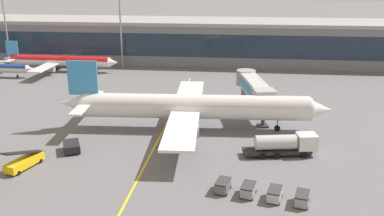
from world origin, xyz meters
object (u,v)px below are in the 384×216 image
(baggage_cart_3, at_px, (302,198))
(baggage_cart_2, at_px, (275,194))
(baggage_cart_0, at_px, (223,186))
(pushback_tug, at_px, (72,146))
(baggage_cart_1, at_px, (248,190))
(main_airliner, at_px, (193,107))
(fuel_tanker, at_px, (285,144))
(belt_loader, at_px, (24,161))
(commuter_jet_far, at_px, (59,61))

(baggage_cart_3, bearing_deg, baggage_cart_2, 167.18)
(baggage_cart_3, bearing_deg, baggage_cart_0, 167.18)
(pushback_tug, relative_size, baggage_cart_1, 1.51)
(main_airliner, xyz_separation_m, pushback_tug, (-17.33, -11.56, -3.29))
(main_airliner, bearing_deg, baggage_cart_0, -74.18)
(fuel_tanker, bearing_deg, main_airliner, 147.42)
(belt_loader, height_order, baggage_cart_0, belt_loader)
(baggage_cart_0, bearing_deg, main_airliner, 105.82)
(pushback_tug, height_order, baggage_cart_2, baggage_cart_2)
(baggage_cart_1, bearing_deg, pushback_tug, 158.20)
(fuel_tanker, bearing_deg, belt_loader, -166.91)
(belt_loader, relative_size, baggage_cart_1, 2.39)
(baggage_cart_0, relative_size, baggage_cart_1, 1.00)
(pushback_tug, distance_m, baggage_cart_2, 31.74)
(baggage_cart_3, xyz_separation_m, commuter_jet_far, (-56.73, 64.61, 2.09))
(main_airliner, height_order, commuter_jet_far, main_airliner)
(baggage_cart_0, xyz_separation_m, baggage_cart_2, (6.24, -1.42, 0.00))
(main_airliner, distance_m, commuter_jet_far, 58.21)
(baggage_cart_1, height_order, commuter_jet_far, commuter_jet_far)
(pushback_tug, distance_m, baggage_cart_1, 28.58)
(commuter_jet_far, bearing_deg, main_airliner, -44.81)
(baggage_cart_0, bearing_deg, baggage_cart_3, -12.82)
(belt_loader, distance_m, baggage_cart_0, 27.97)
(belt_loader, height_order, commuter_jet_far, commuter_jet_far)
(commuter_jet_far, bearing_deg, baggage_cart_0, -52.83)
(pushback_tug, height_order, baggage_cart_3, baggage_cart_3)
(pushback_tug, distance_m, baggage_cart_0, 25.42)
(main_airliner, height_order, baggage_cart_0, main_airliner)
(baggage_cart_0, xyz_separation_m, baggage_cart_3, (9.36, -2.13, 0.00))
(main_airliner, height_order, pushback_tug, main_airliner)
(fuel_tanker, height_order, baggage_cart_0, fuel_tanker)
(belt_loader, bearing_deg, baggage_cart_1, -7.98)
(baggage_cart_0, bearing_deg, belt_loader, 172.57)
(pushback_tug, relative_size, commuter_jet_far, 0.13)
(baggage_cart_0, height_order, baggage_cart_3, same)
(belt_loader, relative_size, baggage_cart_0, 2.39)
(commuter_jet_far, bearing_deg, fuel_tanker, -42.00)
(fuel_tanker, height_order, baggage_cart_1, fuel_tanker)
(belt_loader, height_order, baggage_cart_3, belt_loader)
(baggage_cart_0, distance_m, baggage_cart_3, 9.60)
(baggage_cart_0, distance_m, baggage_cart_1, 3.20)
(main_airliner, xyz_separation_m, baggage_cart_3, (15.44, -23.60, -3.35))
(belt_loader, bearing_deg, pushback_tug, 55.52)
(baggage_cart_0, bearing_deg, fuel_tanker, 54.48)
(fuel_tanker, distance_m, belt_loader, 37.33)
(fuel_tanker, relative_size, commuter_jet_far, 0.34)
(baggage_cart_1, height_order, baggage_cart_2, same)
(belt_loader, xyz_separation_m, baggage_cart_0, (27.73, -3.62, -0.21))
(baggage_cart_2, distance_m, baggage_cart_3, 3.20)
(belt_loader, distance_m, baggage_cart_1, 31.15)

